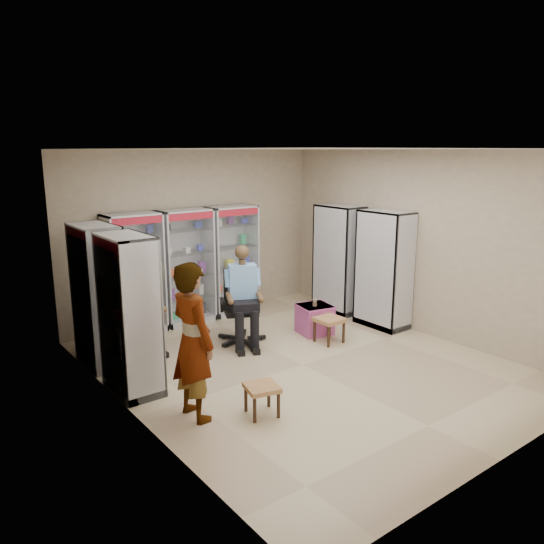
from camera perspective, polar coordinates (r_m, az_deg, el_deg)
floor at (r=7.67m, az=3.30°, el=-9.94°), size 6.00×6.00×0.00m
room_shell at (r=7.14m, az=3.51°, el=4.77°), size 5.02×6.02×3.01m
cabinet_back_left at (r=8.96m, az=-14.56°, el=-0.25°), size 0.90×0.50×2.00m
cabinet_back_mid at (r=9.35m, az=-9.21°, el=0.55°), size 0.90×0.50×2.00m
cabinet_back_right at (r=9.82m, az=-4.32°, el=1.28°), size 0.90×0.50×2.00m
cabinet_right_far at (r=9.96m, az=7.16°, el=1.37°), size 0.90×0.50×2.00m
cabinet_right_near at (r=9.22m, az=11.94°, el=0.26°), size 0.90×0.50×2.00m
cabinet_left_far at (r=7.80m, az=-18.17°, el=-2.44°), size 0.90×0.50×2.00m
cabinet_left_near at (r=6.80m, az=-15.07°, el=-4.46°), size 0.90×0.50×2.00m
wooden_chair at (r=8.35m, az=-13.97°, el=-4.95°), size 0.42×0.42×0.94m
seated_customer at (r=8.25m, az=-13.91°, el=-3.71°), size 0.44×0.60×1.34m
office_chair at (r=8.37m, az=-3.39°, el=-3.76°), size 0.84×0.84×1.16m
seated_shopkeeper at (r=8.28m, az=-3.21°, el=-2.79°), size 0.72×0.81×1.47m
pink_trunk at (r=8.87m, az=4.61°, el=-5.08°), size 0.59×0.57×0.48m
tea_glass at (r=8.74m, az=4.61°, el=-3.33°), size 0.07×0.07×0.11m
woven_stool_a at (r=8.50m, az=6.16°, el=-6.21°), size 0.41×0.41×0.40m
woven_stool_b at (r=6.27m, az=-1.09°, el=-13.59°), size 0.44×0.44×0.36m
standing_man at (r=6.01m, az=-8.52°, el=-7.41°), size 0.47×0.68×1.82m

